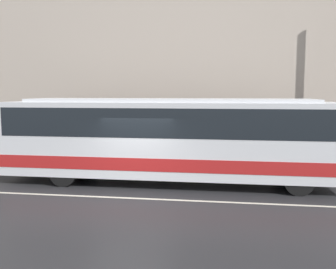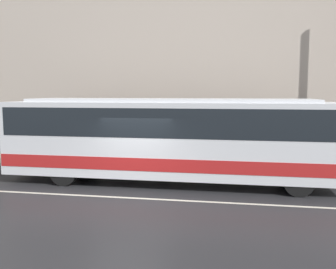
# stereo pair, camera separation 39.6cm
# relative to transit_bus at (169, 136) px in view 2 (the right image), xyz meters

# --- Properties ---
(ground_plane) EXTENTS (60.00, 60.00, 0.00)m
(ground_plane) POSITION_rel_transit_bus_xyz_m (-0.92, -2.24, -1.77)
(ground_plane) COLOR #262628
(sidewalk) EXTENTS (60.00, 2.34, 0.14)m
(sidewalk) POSITION_rel_transit_bus_xyz_m (-0.92, 2.93, -1.70)
(sidewalk) COLOR #A09E99
(sidewalk) RESTS_ON ground_plane
(building_facade) EXTENTS (60.00, 0.35, 12.38)m
(building_facade) POSITION_rel_transit_bus_xyz_m (-0.92, 4.25, 4.21)
(building_facade) COLOR #B7A899
(building_facade) RESTS_ON ground_plane
(lane_stripe) EXTENTS (54.00, 0.14, 0.01)m
(lane_stripe) POSITION_rel_transit_bus_xyz_m (-0.92, -2.24, -1.77)
(lane_stripe) COLOR beige
(lane_stripe) RESTS_ON ground_plane
(transit_bus) EXTENTS (12.16, 2.52, 3.14)m
(transit_bus) POSITION_rel_transit_bus_xyz_m (0.00, 0.00, 0.00)
(transit_bus) COLOR silver
(transit_bus) RESTS_ON ground_plane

